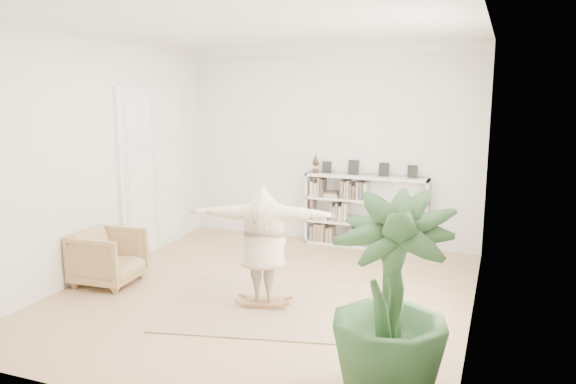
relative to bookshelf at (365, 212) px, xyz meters
The scene contains 9 objects.
floor 2.98m from the bookshelf, 104.79° to the right, with size 6.00×6.00×0.00m, color tan.
room_shell 2.97m from the bookshelf, behind, with size 6.00×6.00×6.00m.
doors 3.84m from the bookshelf, 156.24° to the right, with size 0.09×1.78×2.92m.
bookshelf is the anchor object (origin of this frame).
armchair 4.47m from the bookshelf, 132.97° to the right, with size 0.85×0.88×0.80m, color tan.
rug 3.37m from the bookshelf, 99.83° to the right, with size 2.50×2.00×0.02m, color tan.
rocker_board 3.36m from the bookshelf, 99.83° to the right, with size 0.56×0.41×0.11m.
person 3.32m from the bookshelf, 99.83° to the right, with size 1.87×0.51×1.52m, color beige.
houseplant 5.08m from the bookshelf, 74.12° to the right, with size 1.08×1.08×1.93m, color #2C5128.
Camera 1 is at (3.00, -6.85, 2.85)m, focal length 35.00 mm.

